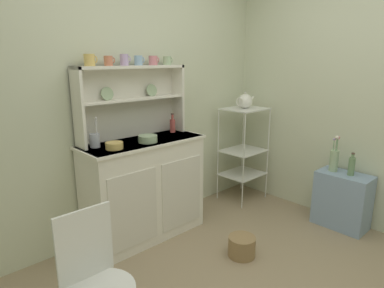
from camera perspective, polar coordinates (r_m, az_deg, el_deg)
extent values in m
cube|color=beige|center=(3.08, -10.65, 7.83)|extent=(3.84, 0.05, 2.50)
cube|color=white|center=(3.05, -8.12, -7.69)|extent=(1.07, 0.42, 0.90)
cube|color=silver|center=(2.77, -9.91, -11.10)|extent=(0.45, 0.01, 0.63)
cube|color=silver|center=(3.05, -1.76, -8.42)|extent=(0.45, 0.01, 0.63)
cube|color=white|center=(2.91, -8.42, 0.36)|extent=(1.10, 0.45, 0.02)
cube|color=silver|center=(3.02, -10.84, 7.08)|extent=(1.03, 0.02, 0.63)
cube|color=white|center=(2.71, -18.92, 5.77)|extent=(0.02, 0.18, 0.63)
cube|color=white|center=(3.25, -2.53, 7.83)|extent=(0.02, 0.18, 0.63)
cube|color=white|center=(2.95, -10.03, 7.57)|extent=(0.99, 0.16, 0.02)
cube|color=white|center=(2.93, -10.26, 12.86)|extent=(1.03, 0.18, 0.02)
cylinder|color=#9EB78E|center=(2.85, -14.31, 8.35)|extent=(0.11, 0.03, 0.11)
cylinder|color=#9EB78E|center=(3.10, -6.91, 9.12)|extent=(0.11, 0.03, 0.11)
cylinder|color=silver|center=(3.57, 8.82, -3.06)|extent=(0.01, 0.01, 1.06)
cylinder|color=silver|center=(3.91, 12.85, -1.69)|extent=(0.01, 0.01, 1.06)
cylinder|color=silver|center=(3.79, 4.47, -1.87)|extent=(0.01, 0.01, 1.06)
cylinder|color=silver|center=(4.12, 8.64, -0.68)|extent=(0.01, 0.01, 1.06)
cube|color=silver|center=(3.73, 9.03, 5.97)|extent=(0.46, 0.39, 0.01)
cube|color=silver|center=(3.83, 8.75, -1.12)|extent=(0.46, 0.39, 0.01)
cube|color=silver|center=(3.91, 8.59, -5.05)|extent=(0.46, 0.39, 0.01)
cube|color=#849EBC|center=(3.56, 24.31, -8.77)|extent=(0.28, 0.48, 0.54)
cube|color=white|center=(1.89, -17.88, -16.14)|extent=(0.31, 0.02, 0.40)
cylinder|color=#93754C|center=(2.91, 8.52, -16.95)|extent=(0.23, 0.23, 0.17)
cylinder|color=#DBB760|center=(2.74, -17.16, 13.58)|extent=(0.08, 0.08, 0.09)
torus|color=#DBB760|center=(2.76, -16.18, 13.75)|extent=(0.01, 0.05, 0.05)
cylinder|color=#C67556|center=(2.81, -14.14, 13.65)|extent=(0.07, 0.07, 0.08)
torus|color=#C67556|center=(2.83, -13.34, 13.78)|extent=(0.01, 0.05, 0.05)
cylinder|color=#B79ECC|center=(2.89, -11.53, 13.95)|extent=(0.07, 0.07, 0.09)
torus|color=#B79ECC|center=(2.91, -10.77, 14.08)|extent=(0.01, 0.05, 0.05)
cylinder|color=#8EB2D1|center=(2.96, -9.16, 13.95)|extent=(0.07, 0.07, 0.08)
torus|color=#8EB2D1|center=(2.99, -8.43, 14.06)|extent=(0.01, 0.05, 0.05)
cylinder|color=#D17A84|center=(3.05, -6.68, 14.03)|extent=(0.08, 0.08, 0.08)
torus|color=#D17A84|center=(3.08, -5.93, 14.13)|extent=(0.01, 0.05, 0.05)
cylinder|color=#9EB78E|center=(3.15, -4.30, 14.06)|extent=(0.07, 0.07, 0.08)
torus|color=#9EB78E|center=(3.18, -3.62, 14.14)|extent=(0.01, 0.05, 0.05)
cylinder|color=#DBB760|center=(2.67, -13.17, -0.27)|extent=(0.14, 0.14, 0.05)
cylinder|color=#9EB78E|center=(2.84, -7.58, 0.90)|extent=(0.16, 0.16, 0.06)
cylinder|color=#B74C47|center=(3.20, -3.35, 3.10)|extent=(0.05, 0.05, 0.12)
cylinder|color=#B74C47|center=(3.18, -3.37, 4.62)|extent=(0.02, 0.02, 0.05)
cylinder|color=#4C382D|center=(3.18, -3.38, 5.17)|extent=(0.03, 0.03, 0.01)
cylinder|color=#B2B7C6|center=(2.76, -16.32, 0.58)|extent=(0.08, 0.08, 0.11)
cylinder|color=silver|center=(2.73, -16.01, 2.25)|extent=(0.04, 0.03, 0.19)
ellipsoid|color=silver|center=(2.71, -16.16, 4.33)|extent=(0.02, 0.01, 0.01)
cylinder|color=silver|center=(2.74, -15.95, 2.18)|extent=(0.02, 0.02, 0.18)
ellipsoid|color=silver|center=(2.72, -16.09, 4.14)|extent=(0.02, 0.01, 0.01)
cylinder|color=silver|center=(2.76, -16.01, 2.17)|extent=(0.01, 0.03, 0.17)
ellipsoid|color=silver|center=(2.74, -16.14, 4.03)|extent=(0.02, 0.01, 0.01)
sphere|color=white|center=(3.72, 9.08, 7.27)|extent=(0.16, 0.16, 0.16)
sphere|color=silver|center=(3.71, 9.13, 8.64)|extent=(0.02, 0.02, 0.02)
cylinder|color=white|center=(3.80, 10.11, 7.56)|extent=(0.09, 0.02, 0.07)
torus|color=white|center=(3.65, 8.19, 7.17)|extent=(0.01, 0.10, 0.10)
cylinder|color=#9EB78E|center=(3.48, 23.13, -2.65)|extent=(0.08, 0.08, 0.21)
cylinder|color=#4C844C|center=(3.42, 23.48, -0.19)|extent=(0.00, 0.01, 0.15)
sphere|color=silver|center=(3.41, 23.60, 1.03)|extent=(0.04, 0.04, 0.04)
cylinder|color=#4C844C|center=(3.44, 23.10, -0.28)|extent=(0.00, 0.01, 0.13)
sphere|color=#B79ECC|center=(3.43, 23.20, 0.74)|extent=(0.03, 0.03, 0.03)
cylinder|color=#4C844C|center=(3.43, 23.62, -0.19)|extent=(0.00, 0.01, 0.15)
sphere|color=#D17A84|center=(3.42, 23.75, 1.01)|extent=(0.03, 0.03, 0.03)
cylinder|color=#6B8C60|center=(3.42, 25.65, -3.50)|extent=(0.06, 0.06, 0.17)
cylinder|color=#6B8C60|center=(3.40, 25.84, -1.86)|extent=(0.03, 0.03, 0.04)
cylinder|color=#4C382D|center=(3.39, 25.88, -1.47)|extent=(0.03, 0.03, 0.01)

